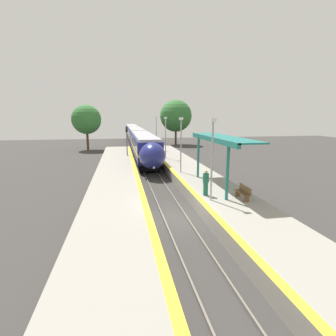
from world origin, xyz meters
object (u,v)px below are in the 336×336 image
at_px(railway_signal, 127,141).
at_px(platform_bench, 243,192).
at_px(train, 136,136).
at_px(lamppost_mid, 181,141).
at_px(person_waiting, 206,182).
at_px(lamppost_near, 212,154).
at_px(lamppost_far, 166,135).
at_px(lamppost_farthest, 156,131).

bearing_deg(railway_signal, platform_bench, -71.49).
xyz_separation_m(train, lamppost_mid, (2.46, -30.15, 1.77)).
bearing_deg(lamppost_mid, railway_signal, 111.92).
height_order(person_waiting, lamppost_near, lamppost_near).
bearing_deg(lamppost_mid, lamppost_far, 90.00).
bearing_deg(lamppost_farthest, platform_bench, -85.29).
bearing_deg(lamppost_farthest, train, 100.88).
relative_size(train, person_waiting, 32.87).
bearing_deg(lamppost_mid, lamppost_farthest, 90.00).
xyz_separation_m(train, lamppost_farthest, (2.46, -12.79, 1.77)).
relative_size(lamppost_mid, lamppost_far, 1.00).
xyz_separation_m(lamppost_near, lamppost_farthest, (0.00, 26.03, 0.00)).
bearing_deg(person_waiting, lamppost_near, -89.51).
bearing_deg(railway_signal, lamppost_farthest, 48.45).
distance_m(lamppost_mid, lamppost_far, 8.68).
xyz_separation_m(train, lamppost_near, (2.46, -38.82, 1.77)).
bearing_deg(railway_signal, train, 82.67).
bearing_deg(train, lamppost_near, -86.37).
bearing_deg(lamppost_farthest, railway_signal, -131.55).
bearing_deg(platform_bench, person_waiting, 150.22).
height_order(train, platform_bench, train).
xyz_separation_m(person_waiting, railway_signal, (-4.79, 19.56, 1.06)).
height_order(railway_signal, lamppost_near, lamppost_near).
relative_size(train, railway_signal, 12.12).
bearing_deg(lamppost_farthest, person_waiting, -90.02).
relative_size(railway_signal, lamppost_near, 0.92).
distance_m(train, lamppost_far, 21.68).
distance_m(railway_signal, lamppost_farthest, 7.31).
distance_m(person_waiting, lamppost_far, 16.43).
bearing_deg(railway_signal, person_waiting, -76.23).
distance_m(train, railway_signal, 18.38).
distance_m(train, person_waiting, 37.85).
bearing_deg(person_waiting, platform_bench, -29.78).
bearing_deg(lamppost_farthest, lamppost_mid, -90.00).
distance_m(lamppost_near, lamppost_mid, 8.68).
relative_size(lamppost_near, lamppost_farthest, 1.00).
bearing_deg(train, lamppost_farthest, -79.12).
distance_m(person_waiting, lamppost_farthest, 25.06).
relative_size(lamppost_near, lamppost_mid, 1.00).
xyz_separation_m(platform_bench, lamppost_mid, (-2.16, 8.87, 2.53)).
relative_size(railway_signal, lamppost_farthest, 0.92).
height_order(railway_signal, lamppost_mid, lamppost_mid).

